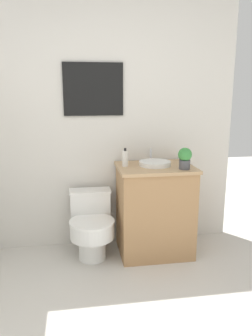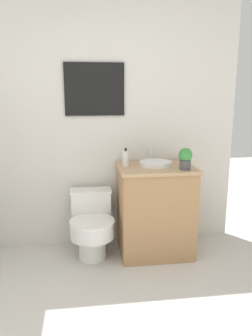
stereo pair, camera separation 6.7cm
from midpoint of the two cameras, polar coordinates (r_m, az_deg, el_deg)
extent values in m
cube|color=silver|center=(3.19, -12.40, 7.99)|extent=(3.46, 0.05, 2.50)
cube|color=black|center=(3.14, -6.34, 13.46)|extent=(0.56, 0.02, 0.48)
cube|color=silver|center=(3.14, -6.33, 13.46)|extent=(0.53, 0.01, 0.45)
cylinder|color=white|center=(3.14, -6.53, -13.45)|extent=(0.25, 0.25, 0.23)
cylinder|color=white|center=(3.02, -6.57, -10.70)|extent=(0.40, 0.40, 0.14)
cylinder|color=white|center=(2.99, -6.61, -9.30)|extent=(0.41, 0.41, 0.02)
cube|color=white|center=(3.20, -6.84, -6.83)|extent=(0.37, 0.18, 0.31)
cube|color=white|center=(3.15, -6.92, -3.98)|extent=(0.39, 0.19, 0.02)
cube|color=#AD7F51|center=(3.15, 4.36, -7.52)|extent=(0.67, 0.52, 0.82)
cube|color=tan|center=(3.02, 4.50, 0.08)|extent=(0.70, 0.55, 0.03)
cylinder|color=white|center=(3.03, 4.43, 0.81)|extent=(0.29, 0.29, 0.04)
cylinder|color=silver|center=(3.19, 3.72, 2.25)|extent=(0.02, 0.02, 0.13)
cylinder|color=silver|center=(2.98, -0.79, 1.65)|extent=(0.05, 0.05, 0.14)
cylinder|color=black|center=(2.97, -0.80, 3.24)|extent=(0.02, 0.02, 0.02)
cylinder|color=#4C4C51|center=(2.92, 9.51, 0.60)|extent=(0.10, 0.10, 0.08)
sphere|color=#3D8E42|center=(2.90, 9.58, 2.33)|extent=(0.12, 0.12, 0.12)
camera|label=1|loc=(0.03, -90.69, -0.16)|focal=35.00mm
camera|label=2|loc=(0.03, 89.31, 0.16)|focal=35.00mm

